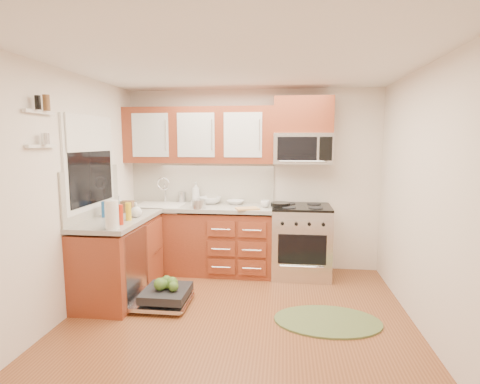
# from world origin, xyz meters

# --- Properties ---
(floor) EXTENTS (3.50, 3.50, 0.00)m
(floor) POSITION_xyz_m (0.00, 0.00, 0.00)
(floor) COLOR brown
(floor) RESTS_ON ground
(ceiling) EXTENTS (3.50, 3.50, 0.00)m
(ceiling) POSITION_xyz_m (0.00, 0.00, 2.50)
(ceiling) COLOR white
(ceiling) RESTS_ON ground
(wall_back) EXTENTS (3.50, 0.04, 2.50)m
(wall_back) POSITION_xyz_m (0.00, 1.75, 1.25)
(wall_back) COLOR silver
(wall_back) RESTS_ON ground
(wall_front) EXTENTS (3.50, 0.04, 2.50)m
(wall_front) POSITION_xyz_m (0.00, -1.75, 1.25)
(wall_front) COLOR silver
(wall_front) RESTS_ON ground
(wall_left) EXTENTS (0.04, 3.50, 2.50)m
(wall_left) POSITION_xyz_m (-1.75, 0.00, 1.25)
(wall_left) COLOR silver
(wall_left) RESTS_ON ground
(wall_right) EXTENTS (0.04, 3.50, 2.50)m
(wall_right) POSITION_xyz_m (1.75, 0.00, 1.25)
(wall_right) COLOR silver
(wall_right) RESTS_ON ground
(base_cabinet_back) EXTENTS (2.05, 0.60, 0.85)m
(base_cabinet_back) POSITION_xyz_m (-0.73, 1.45, 0.42)
(base_cabinet_back) COLOR maroon
(base_cabinet_back) RESTS_ON ground
(base_cabinet_left) EXTENTS (0.60, 1.25, 0.85)m
(base_cabinet_left) POSITION_xyz_m (-1.45, 0.52, 0.42)
(base_cabinet_left) COLOR maroon
(base_cabinet_left) RESTS_ON ground
(countertop_back) EXTENTS (2.07, 0.64, 0.05)m
(countertop_back) POSITION_xyz_m (-0.72, 1.44, 0.90)
(countertop_back) COLOR #A3A095
(countertop_back) RESTS_ON base_cabinet_back
(countertop_left) EXTENTS (0.64, 1.27, 0.05)m
(countertop_left) POSITION_xyz_m (-1.44, 0.53, 0.90)
(countertop_left) COLOR #A3A095
(countertop_left) RESTS_ON base_cabinet_left
(backsplash_back) EXTENTS (2.05, 0.02, 0.57)m
(backsplash_back) POSITION_xyz_m (-0.73, 1.74, 1.21)
(backsplash_back) COLOR #B5B0A2
(backsplash_back) RESTS_ON ground
(backsplash_left) EXTENTS (0.02, 1.25, 0.57)m
(backsplash_left) POSITION_xyz_m (-1.74, 0.52, 1.21)
(backsplash_left) COLOR #B5B0A2
(backsplash_left) RESTS_ON ground
(upper_cabinets) EXTENTS (2.05, 0.35, 0.75)m
(upper_cabinets) POSITION_xyz_m (-0.73, 1.57, 1.88)
(upper_cabinets) COLOR maroon
(upper_cabinets) RESTS_ON ground
(cabinet_over_mw) EXTENTS (0.76, 0.35, 0.47)m
(cabinet_over_mw) POSITION_xyz_m (0.68, 1.57, 2.13)
(cabinet_over_mw) COLOR maroon
(cabinet_over_mw) RESTS_ON ground
(range) EXTENTS (0.76, 0.64, 0.95)m
(range) POSITION_xyz_m (0.68, 1.43, 0.47)
(range) COLOR silver
(range) RESTS_ON ground
(microwave) EXTENTS (0.76, 0.38, 0.40)m
(microwave) POSITION_xyz_m (0.68, 1.55, 1.70)
(microwave) COLOR silver
(microwave) RESTS_ON ground
(sink) EXTENTS (0.62, 0.50, 0.26)m
(sink) POSITION_xyz_m (-1.25, 1.42, 0.80)
(sink) COLOR white
(sink) RESTS_ON ground
(dishwasher) EXTENTS (0.70, 0.60, 0.20)m
(dishwasher) POSITION_xyz_m (-0.86, 0.30, 0.10)
(dishwasher) COLOR silver
(dishwasher) RESTS_ON ground
(window) EXTENTS (0.03, 1.05, 1.05)m
(window) POSITION_xyz_m (-1.74, 0.50, 1.55)
(window) COLOR white
(window) RESTS_ON ground
(window_blind) EXTENTS (0.02, 0.96, 0.40)m
(window_blind) POSITION_xyz_m (-1.71, 0.50, 1.88)
(window_blind) COLOR white
(window_blind) RESTS_ON ground
(shelf_upper) EXTENTS (0.04, 0.40, 0.03)m
(shelf_upper) POSITION_xyz_m (-1.72, -0.35, 2.05)
(shelf_upper) COLOR white
(shelf_upper) RESTS_ON ground
(shelf_lower) EXTENTS (0.04, 0.40, 0.03)m
(shelf_lower) POSITION_xyz_m (-1.72, -0.35, 1.75)
(shelf_lower) COLOR white
(shelf_lower) RESTS_ON ground
(rug) EXTENTS (1.25, 1.04, 0.02)m
(rug) POSITION_xyz_m (0.90, 0.12, 0.01)
(rug) COLOR #5B6B3D
(rug) RESTS_ON ground
(skillet) EXTENTS (0.33, 0.33, 0.05)m
(skillet) POSITION_xyz_m (0.40, 1.37, 0.97)
(skillet) COLOR black
(skillet) RESTS_ON range
(stock_pot) EXTENTS (0.22, 0.22, 0.12)m
(stock_pot) POSITION_xyz_m (-0.66, 1.22, 0.98)
(stock_pot) COLOR silver
(stock_pot) RESTS_ON countertop_back
(cutting_board) EXTENTS (0.33, 0.28, 0.02)m
(cutting_board) POSITION_xyz_m (-0.02, 1.22, 0.94)
(cutting_board) COLOR tan
(cutting_board) RESTS_ON countertop_back
(canister) EXTENTS (0.11, 0.11, 0.16)m
(canister) POSITION_xyz_m (-1.00, 1.65, 1.00)
(canister) COLOR silver
(canister) RESTS_ON countertop_back
(paper_towel_roll) EXTENTS (0.17, 0.17, 0.29)m
(paper_towel_roll) POSITION_xyz_m (-1.25, -0.02, 1.07)
(paper_towel_roll) COLOR white
(paper_towel_roll) RESTS_ON countertop_left
(mustard_bottle) EXTENTS (0.08, 0.08, 0.20)m
(mustard_bottle) POSITION_xyz_m (-1.26, 0.40, 1.02)
(mustard_bottle) COLOR yellow
(mustard_bottle) RESTS_ON countertop_left
(red_bottle) EXTENTS (0.07, 0.07, 0.21)m
(red_bottle) POSITION_xyz_m (-1.25, 0.17, 1.03)
(red_bottle) COLOR red
(red_bottle) RESTS_ON countertop_left
(wooden_box) EXTENTS (0.15, 0.11, 0.14)m
(wooden_box) POSITION_xyz_m (-1.46, 0.84, 1.00)
(wooden_box) COLOR brown
(wooden_box) RESTS_ON countertop_left
(blue_carton) EXTENTS (0.12, 0.09, 0.18)m
(blue_carton) POSITION_xyz_m (-1.58, 0.55, 1.01)
(blue_carton) COLOR #215A9D
(blue_carton) RESTS_ON countertop_left
(bowl_a) EXTENTS (0.29, 0.29, 0.06)m
(bowl_a) POSITION_xyz_m (-0.22, 1.60, 0.95)
(bowl_a) COLOR #999999
(bowl_a) RESTS_ON countertop_back
(bowl_b) EXTENTS (0.40, 0.40, 0.10)m
(bowl_b) POSITION_xyz_m (-0.59, 1.60, 0.97)
(bowl_b) COLOR #999999
(bowl_b) RESTS_ON countertop_back
(cup) EXTENTS (0.15, 0.15, 0.10)m
(cup) POSITION_xyz_m (0.20, 1.40, 0.97)
(cup) COLOR #999999
(cup) RESTS_ON countertop_back
(soap_bottle_a) EXTENTS (0.13, 0.13, 0.30)m
(soap_bottle_a) POSITION_xyz_m (-0.80, 1.64, 1.07)
(soap_bottle_a) COLOR #999999
(soap_bottle_a) RESTS_ON countertop_back
(soap_bottle_b) EXTENTS (0.10, 0.11, 0.19)m
(soap_bottle_b) POSITION_xyz_m (-1.62, 0.95, 1.02)
(soap_bottle_b) COLOR #999999
(soap_bottle_b) RESTS_ON countertop_left
(soap_bottle_c) EXTENTS (0.15, 0.15, 0.17)m
(soap_bottle_c) POSITION_xyz_m (-1.25, 0.58, 1.01)
(soap_bottle_c) COLOR #999999
(soap_bottle_c) RESTS_ON countertop_left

